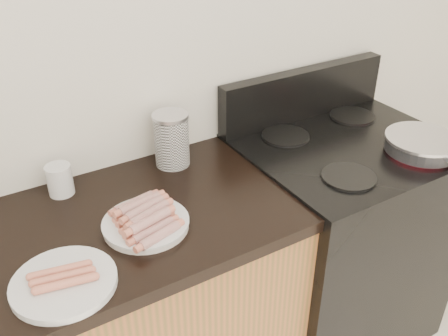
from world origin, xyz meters
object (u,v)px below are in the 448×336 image
canister (172,139)px  mug (60,180)px  main_plate (146,225)px  frying_pan (423,144)px  side_plate (64,283)px  stove (336,241)px

canister → mug: 0.38m
main_plate → canister: size_ratio=1.30×
frying_pan → side_plate: (-1.27, 0.02, -0.04)m
frying_pan → side_plate: frying_pan is taller
main_plate → mug: mug is taller
frying_pan → mug: 1.23m
stove → canister: 0.85m
stove → frying_pan: bearing=-47.9°
stove → frying_pan: (0.16, -0.18, 0.49)m
frying_pan → stove: bearing=142.1°
frying_pan → side_plate: 1.27m
side_plate → mug: size_ratio=2.62×
stove → side_plate: bearing=-171.5°
main_plate → canister: 0.37m
stove → side_plate: 1.20m
main_plate → frying_pan: bearing=-7.3°
stove → main_plate: size_ratio=3.73×
canister → mug: (-0.38, 0.02, -0.05)m
stove → frying_pan: size_ratio=2.02×
stove → mug: (-0.99, 0.24, 0.49)m
side_plate → canister: size_ratio=1.38×
main_plate → canister: (0.22, 0.28, 0.09)m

